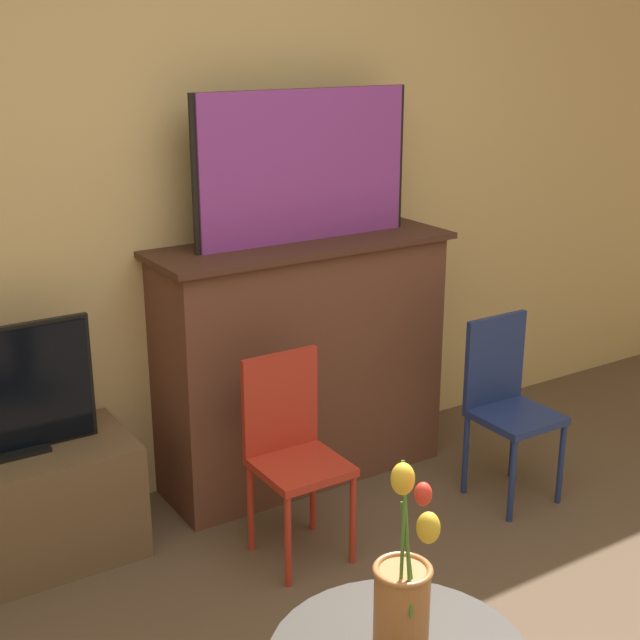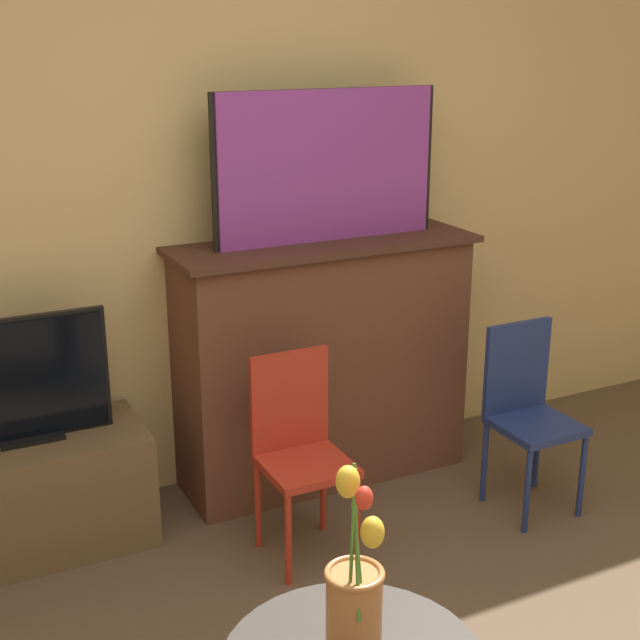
{
  "view_description": "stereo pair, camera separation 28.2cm",
  "coord_description": "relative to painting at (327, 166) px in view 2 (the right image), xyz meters",
  "views": [
    {
      "loc": [
        -1.33,
        -1.1,
        1.86
      ],
      "look_at": [
        0.11,
        1.16,
        0.98
      ],
      "focal_mm": 50.0,
      "sensor_mm": 36.0,
      "label": 1
    },
    {
      "loc": [
        -1.08,
        -1.24,
        1.86
      ],
      "look_at": [
        0.11,
        1.16,
        0.98
      ],
      "focal_mm": 50.0,
      "sensor_mm": 36.0,
      "label": 2
    }
  ],
  "objects": [
    {
      "name": "wall_back",
      "position": [
        -0.52,
        0.22,
        0.0
      ],
      "size": [
        8.0,
        0.06,
        2.7
      ],
      "color": "tan",
      "rests_on": "ground"
    },
    {
      "name": "vase_tulips",
      "position": [
        -0.8,
        -1.71,
        -0.68
      ],
      "size": [
        0.13,
        0.19,
        0.52
      ],
      "color": "#AD6B38",
      "rests_on": "side_table"
    },
    {
      "name": "fireplace_mantel",
      "position": [
        -0.02,
        -0.01,
        -0.81
      ],
      "size": [
        1.27,
        0.43,
        1.05
      ],
      "color": "brown",
      "rests_on": "ground"
    },
    {
      "name": "tv_monitor",
      "position": [
        -1.23,
        -0.04,
        -0.68
      ],
      "size": [
        0.6,
        0.12,
        0.47
      ],
      "color": "black",
      "rests_on": "tv_stand"
    },
    {
      "name": "painting",
      "position": [
        0.0,
        0.0,
        0.0
      ],
      "size": [
        0.97,
        0.03,
        0.6
      ],
      "color": "black",
      "rests_on": "fireplace_mantel"
    },
    {
      "name": "chair_blue",
      "position": [
        0.6,
        -0.59,
        -0.91
      ],
      "size": [
        0.31,
        0.31,
        0.76
      ],
      "color": "navy",
      "rests_on": "ground"
    },
    {
      "name": "chair_red",
      "position": [
        -0.37,
        -0.5,
        -0.91
      ],
      "size": [
        0.31,
        0.31,
        0.76
      ],
      "color": "#B22D1E",
      "rests_on": "ground"
    },
    {
      "name": "tv_stand",
      "position": [
        -1.23,
        -0.05,
        -1.13
      ],
      "size": [
        0.81,
        0.43,
        0.44
      ],
      "color": "brown",
      "rests_on": "ground"
    }
  ]
}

